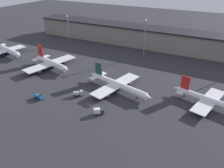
% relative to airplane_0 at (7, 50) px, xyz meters
% --- Properties ---
extents(ground, '(600.00, 600.00, 0.00)m').
position_rel_airplane_0_xyz_m(ground, '(96.23, -30.47, -3.71)').
color(ground, '#2D2D33').
extents(terminal_building, '(224.82, 21.38, 16.46)m').
position_rel_airplane_0_xyz_m(terminal_building, '(96.23, 69.97, 4.58)').
color(terminal_building, gray).
rests_on(terminal_building, ground).
extents(airplane_0, '(39.70, 29.46, 14.38)m').
position_rel_airplane_0_xyz_m(airplane_0, '(0.00, 0.00, 0.00)').
color(airplane_0, white).
rests_on(airplane_0, ground).
extents(airplane_1, '(36.53, 38.09, 13.97)m').
position_rel_airplane_0_xyz_m(airplane_1, '(48.41, -4.43, -0.10)').
color(airplane_1, silver).
rests_on(airplane_1, ground).
extents(airplane_2, '(43.00, 34.73, 12.27)m').
position_rel_airplane_0_xyz_m(airplane_2, '(101.45, -10.61, -0.49)').
color(airplane_2, white).
rests_on(airplane_2, ground).
extents(airplane_3, '(41.19, 29.42, 11.72)m').
position_rel_airplane_0_xyz_m(airplane_3, '(149.00, -4.09, -0.74)').
color(airplane_3, silver).
rests_on(airplane_3, ground).
extents(service_vehicle_0, '(5.63, 3.21, 2.87)m').
position_rel_airplane_0_xyz_m(service_vehicle_0, '(69.07, -37.66, -2.36)').
color(service_vehicle_0, '#195199').
rests_on(service_vehicle_0, ground).
extents(service_vehicle_2, '(5.13, 4.80, 3.01)m').
position_rel_airplane_0_xyz_m(service_vehicle_2, '(85.49, -25.92, -2.00)').
color(service_vehicle_2, '#9EA3A8').
rests_on(service_vehicle_2, ground).
extents(service_vehicle_3, '(5.07, 4.50, 3.09)m').
position_rel_airplane_0_xyz_m(service_vehicle_3, '(103.45, -35.04, -2.00)').
color(service_vehicle_3, '#282D38').
rests_on(service_vehicle_3, ground).
extents(lamp_post_0, '(1.80, 1.80, 24.83)m').
position_rel_airplane_0_xyz_m(lamp_post_0, '(25.73, 44.96, 12.10)').
color(lamp_post_0, slate).
rests_on(lamp_post_0, ground).
extents(lamp_post_1, '(1.80, 1.80, 28.28)m').
position_rel_airplane_0_xyz_m(lamp_post_1, '(96.00, 44.96, 13.98)').
color(lamp_post_1, slate).
rests_on(lamp_post_1, ground).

